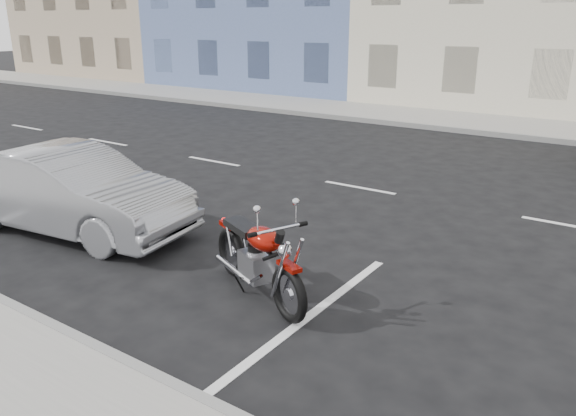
% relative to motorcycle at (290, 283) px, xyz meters
% --- Properties ---
extents(ground, '(120.00, 120.00, 0.00)m').
position_rel_motorcycle_xyz_m(ground, '(0.11, 5.28, -0.49)').
color(ground, black).
rests_on(ground, ground).
extents(sidewalk_far, '(80.00, 3.40, 0.15)m').
position_rel_motorcycle_xyz_m(sidewalk_far, '(-4.89, 13.98, -0.41)').
color(sidewalk_far, gray).
rests_on(sidewalk_far, ground).
extents(curb_far, '(80.00, 0.12, 0.16)m').
position_rel_motorcycle_xyz_m(curb_far, '(-4.89, 12.28, -0.41)').
color(curb_far, gray).
rests_on(curb_far, ground).
extents(motorcycle, '(2.00, 1.04, 1.07)m').
position_rel_motorcycle_xyz_m(motorcycle, '(0.00, 0.00, 0.00)').
color(motorcycle, black).
rests_on(motorcycle, ground).
extents(sedan_silver, '(4.30, 1.99, 1.37)m').
position_rel_motorcycle_xyz_m(sedan_silver, '(-4.55, 0.43, 0.20)').
color(sedan_silver, '#94959A').
rests_on(sedan_silver, ground).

